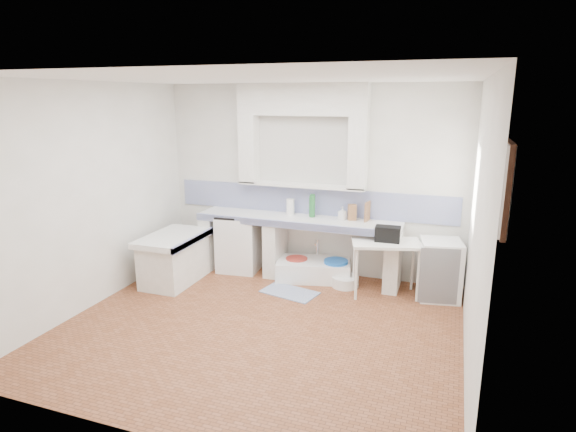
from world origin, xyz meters
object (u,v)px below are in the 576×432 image
(stove, at_px, (240,243))
(side_table, at_px, (385,268))
(sink, at_px, (313,270))
(fridge, at_px, (440,270))

(stove, distance_m, side_table, 2.27)
(sink, distance_m, side_table, 1.13)
(sink, bearing_deg, fridge, -17.10)
(stove, xyz_separation_m, sink, (1.19, -0.00, -0.30))
(side_table, bearing_deg, sink, 151.85)
(stove, relative_size, sink, 0.80)
(sink, bearing_deg, side_table, -26.28)
(sink, height_order, fridge, fridge)
(sink, xyz_separation_m, fridge, (1.77, -0.10, 0.27))
(stove, height_order, sink, stove)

